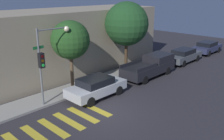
{
  "coord_description": "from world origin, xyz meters",
  "views": [
    {
      "loc": [
        -9.33,
        -9.58,
        6.96
      ],
      "look_at": [
        2.83,
        2.1,
        1.6
      ],
      "focal_mm": 40.0,
      "sensor_mm": 36.0,
      "label": 1
    }
  ],
  "objects_px": {
    "pickup_truck": "(151,66)",
    "tree_midblock": "(127,24)",
    "traffic_light_pole": "(47,54)",
    "tree_near_corner": "(70,40)",
    "sedan_near_corner": "(96,87)",
    "sedan_middle": "(184,55)",
    "sedan_far_end": "(207,47)"
  },
  "relations": [
    {
      "from": "pickup_truck",
      "to": "tree_midblock",
      "type": "relative_size",
      "value": 0.86
    },
    {
      "from": "sedan_far_end",
      "to": "tree_near_corner",
      "type": "distance_m",
      "value": 18.22
    },
    {
      "from": "tree_near_corner",
      "to": "tree_midblock",
      "type": "height_order",
      "value": "tree_midblock"
    },
    {
      "from": "tree_near_corner",
      "to": "tree_midblock",
      "type": "relative_size",
      "value": 0.82
    },
    {
      "from": "tree_midblock",
      "to": "tree_near_corner",
      "type": "bearing_deg",
      "value": 180.0
    },
    {
      "from": "pickup_truck",
      "to": "tree_near_corner",
      "type": "bearing_deg",
      "value": 161.32
    },
    {
      "from": "tree_midblock",
      "to": "sedan_far_end",
      "type": "bearing_deg",
      "value": -10.62
    },
    {
      "from": "sedan_near_corner",
      "to": "sedan_far_end",
      "type": "height_order",
      "value": "sedan_near_corner"
    },
    {
      "from": "sedan_far_end",
      "to": "tree_midblock",
      "type": "xyz_separation_m",
      "value": [
        -11.87,
        2.23,
        3.54
      ]
    },
    {
      "from": "traffic_light_pole",
      "to": "sedan_near_corner",
      "type": "height_order",
      "value": "traffic_light_pole"
    },
    {
      "from": "sedan_near_corner",
      "to": "pickup_truck",
      "type": "relative_size",
      "value": 0.79
    },
    {
      "from": "sedan_middle",
      "to": "traffic_light_pole",
      "type": "bearing_deg",
      "value": 175.1
    },
    {
      "from": "sedan_middle",
      "to": "tree_midblock",
      "type": "relative_size",
      "value": 0.75
    },
    {
      "from": "traffic_light_pole",
      "to": "sedan_far_end",
      "type": "xyz_separation_m",
      "value": [
        20.3,
        -1.27,
        -2.59
      ]
    },
    {
      "from": "sedan_near_corner",
      "to": "tree_near_corner",
      "type": "xyz_separation_m",
      "value": [
        -0.31,
        2.23,
        2.95
      ]
    },
    {
      "from": "traffic_light_pole",
      "to": "sedan_near_corner",
      "type": "distance_m",
      "value": 3.99
    },
    {
      "from": "sedan_far_end",
      "to": "tree_midblock",
      "type": "bearing_deg",
      "value": 169.38
    },
    {
      "from": "traffic_light_pole",
      "to": "sedan_near_corner",
      "type": "bearing_deg",
      "value": -24.58
    },
    {
      "from": "pickup_truck",
      "to": "sedan_near_corner",
      "type": "bearing_deg",
      "value": 180.0
    },
    {
      "from": "tree_near_corner",
      "to": "traffic_light_pole",
      "type": "bearing_deg",
      "value": -158.76
    },
    {
      "from": "pickup_truck",
      "to": "tree_midblock",
      "type": "distance_m",
      "value": 4.12
    },
    {
      "from": "sedan_near_corner",
      "to": "tree_near_corner",
      "type": "height_order",
      "value": "tree_near_corner"
    },
    {
      "from": "pickup_truck",
      "to": "tree_near_corner",
      "type": "relative_size",
      "value": 1.05
    },
    {
      "from": "traffic_light_pole",
      "to": "tree_near_corner",
      "type": "relative_size",
      "value": 0.97
    },
    {
      "from": "sedan_far_end",
      "to": "tree_near_corner",
      "type": "relative_size",
      "value": 0.85
    },
    {
      "from": "traffic_light_pole",
      "to": "sedan_near_corner",
      "type": "relative_size",
      "value": 1.16
    },
    {
      "from": "sedan_near_corner",
      "to": "pickup_truck",
      "type": "xyz_separation_m",
      "value": [
        6.28,
        -0.0,
        0.11
      ]
    },
    {
      "from": "traffic_light_pole",
      "to": "pickup_truck",
      "type": "relative_size",
      "value": 0.92
    },
    {
      "from": "sedan_near_corner",
      "to": "sedan_far_end",
      "type": "relative_size",
      "value": 0.98
    },
    {
      "from": "sedan_middle",
      "to": "tree_near_corner",
      "type": "height_order",
      "value": "tree_near_corner"
    },
    {
      "from": "sedan_middle",
      "to": "sedan_far_end",
      "type": "relative_size",
      "value": 1.06
    },
    {
      "from": "pickup_truck",
      "to": "tree_near_corner",
      "type": "height_order",
      "value": "tree_near_corner"
    }
  ]
}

